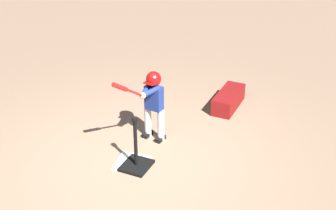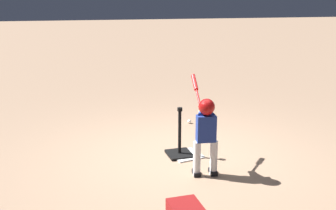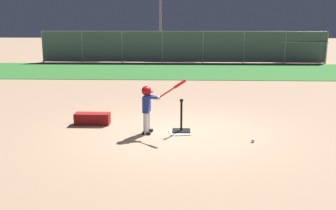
% 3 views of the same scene
% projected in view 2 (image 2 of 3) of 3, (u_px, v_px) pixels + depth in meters
% --- Properties ---
extents(ground_plane, '(90.00, 90.00, 0.00)m').
position_uv_depth(ground_plane, '(183.00, 156.00, 6.02)').
color(ground_plane, '#93755B').
extents(home_plate, '(0.51, 0.51, 0.02)m').
position_uv_depth(home_plate, '(186.00, 155.00, 6.03)').
color(home_plate, white).
rests_on(home_plate, ground_plane).
extents(batting_tee, '(0.40, 0.36, 0.76)m').
position_uv_depth(batting_tee, '(180.00, 148.00, 6.01)').
color(batting_tee, black).
rests_on(batting_tee, ground_plane).
extents(batter_child, '(0.99, 0.35, 1.25)m').
position_uv_depth(batter_child, '(205.00, 126.00, 5.22)').
color(batter_child, silver).
rests_on(batter_child, ground_plane).
extents(baseball, '(0.07, 0.07, 0.07)m').
position_uv_depth(baseball, '(189.00, 121.00, 7.61)').
color(baseball, white).
rests_on(baseball, ground_plane).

